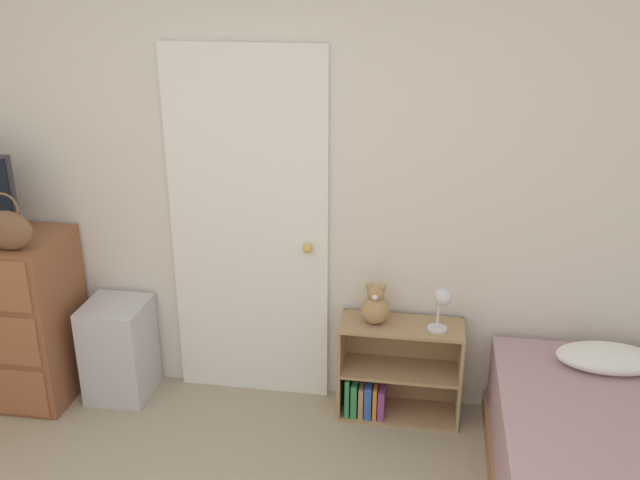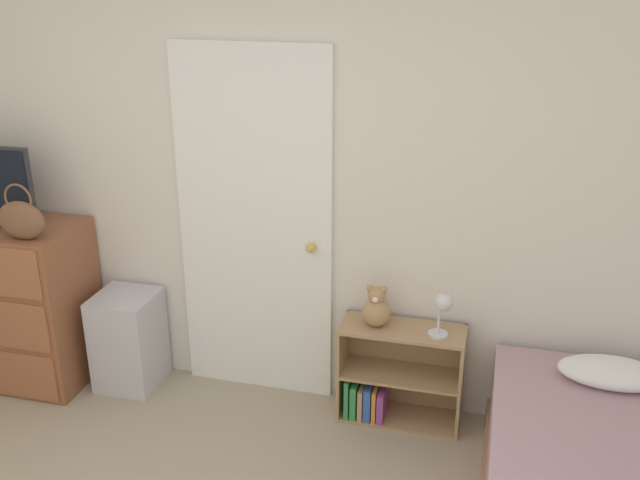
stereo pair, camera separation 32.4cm
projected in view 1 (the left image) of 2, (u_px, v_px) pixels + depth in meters
name	position (u px, v px, depth m)	size (l,w,h in m)	color
wall_back	(264.00, 184.00, 3.90)	(10.00, 0.06, 2.55)	silver
door_closed	(249.00, 230.00, 3.96)	(0.89, 0.09, 2.03)	white
handbag	(7.00, 229.00, 3.70)	(0.28, 0.11, 0.32)	brown
storage_bin	(119.00, 349.00, 4.17)	(0.35, 0.36, 0.59)	silver
bookshelf	(391.00, 375.00, 4.01)	(0.67, 0.27, 0.57)	tan
teddy_bear	(375.00, 306.00, 3.85)	(0.16, 0.16, 0.24)	tan
desk_lamp	(442.00, 302.00, 3.74)	(0.12, 0.12, 0.25)	silver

